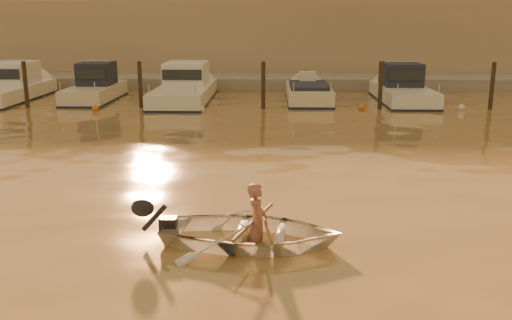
{
  "coord_description": "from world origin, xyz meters",
  "views": [
    {
      "loc": [
        0.16,
        -10.62,
        3.82
      ],
      "look_at": [
        -0.17,
        1.62,
        0.75
      ],
      "focal_mm": 40.0,
      "sensor_mm": 36.0,
      "label": 1
    }
  ],
  "objects_px": {
    "dinghy": "(251,233)",
    "moored_boat_1": "(94,87)",
    "moored_boat_3": "(308,96)",
    "moored_boat_4": "(403,88)",
    "person": "(257,222)",
    "moored_boat_0": "(8,87)",
    "waterfront_building": "(270,40)",
    "moored_boat_2": "(185,87)"
  },
  "relations": [
    {
      "from": "dinghy",
      "to": "moored_boat_1",
      "type": "distance_m",
      "value": 19.14
    },
    {
      "from": "dinghy",
      "to": "moored_boat_1",
      "type": "height_order",
      "value": "moored_boat_1"
    },
    {
      "from": "moored_boat_0",
      "to": "moored_boat_4",
      "type": "bearing_deg",
      "value": 0.0
    },
    {
      "from": "person",
      "to": "moored_boat_2",
      "type": "height_order",
      "value": "moored_boat_2"
    },
    {
      "from": "person",
      "to": "moored_boat_0",
      "type": "bearing_deg",
      "value": 41.54
    },
    {
      "from": "person",
      "to": "moored_boat_4",
      "type": "bearing_deg",
      "value": -13.57
    },
    {
      "from": "moored_boat_3",
      "to": "moored_boat_4",
      "type": "distance_m",
      "value": 4.39
    },
    {
      "from": "moored_boat_4",
      "to": "person",
      "type": "bearing_deg",
      "value": -110.0
    },
    {
      "from": "moored_boat_2",
      "to": "moored_boat_4",
      "type": "relative_size",
      "value": 1.2
    },
    {
      "from": "moored_boat_4",
      "to": "moored_boat_2",
      "type": "bearing_deg",
      "value": 180.0
    },
    {
      "from": "moored_boat_2",
      "to": "moored_boat_0",
      "type": "bearing_deg",
      "value": 180.0
    },
    {
      "from": "moored_boat_0",
      "to": "moored_boat_3",
      "type": "bearing_deg",
      "value": 0.0
    },
    {
      "from": "moored_boat_3",
      "to": "waterfront_building",
      "type": "distance_m",
      "value": 11.37
    },
    {
      "from": "waterfront_building",
      "to": "dinghy",
      "type": "bearing_deg",
      "value": -90.35
    },
    {
      "from": "moored_boat_1",
      "to": "moored_boat_3",
      "type": "xyz_separation_m",
      "value": [
        10.07,
        0.0,
        -0.4
      ]
    },
    {
      "from": "dinghy",
      "to": "person",
      "type": "xyz_separation_m",
      "value": [
        0.1,
        -0.01,
        0.2
      ]
    },
    {
      "from": "moored_boat_0",
      "to": "moored_boat_3",
      "type": "height_order",
      "value": "moored_boat_0"
    },
    {
      "from": "moored_boat_1",
      "to": "moored_boat_3",
      "type": "height_order",
      "value": "moored_boat_1"
    },
    {
      "from": "moored_boat_2",
      "to": "waterfront_building",
      "type": "height_order",
      "value": "waterfront_building"
    },
    {
      "from": "person",
      "to": "moored_boat_2",
      "type": "relative_size",
      "value": 0.18
    },
    {
      "from": "moored_boat_0",
      "to": "moored_boat_4",
      "type": "distance_m",
      "value": 18.55
    },
    {
      "from": "person",
      "to": "waterfront_building",
      "type": "xyz_separation_m",
      "value": [
        0.08,
        28.39,
        2.0
      ]
    },
    {
      "from": "moored_boat_3",
      "to": "moored_boat_4",
      "type": "height_order",
      "value": "moored_boat_4"
    },
    {
      "from": "dinghy",
      "to": "person",
      "type": "bearing_deg",
      "value": -90.0
    },
    {
      "from": "moored_boat_0",
      "to": "waterfront_building",
      "type": "distance_m",
      "value": 16.6
    },
    {
      "from": "dinghy",
      "to": "moored_boat_4",
      "type": "height_order",
      "value": "moored_boat_4"
    },
    {
      "from": "person",
      "to": "moored_boat_2",
      "type": "xyz_separation_m",
      "value": [
        -3.85,
        17.39,
        0.23
      ]
    },
    {
      "from": "moored_boat_0",
      "to": "moored_boat_4",
      "type": "height_order",
      "value": "same"
    },
    {
      "from": "person",
      "to": "dinghy",
      "type": "bearing_deg",
      "value": 90.0
    },
    {
      "from": "person",
      "to": "moored_boat_3",
      "type": "xyz_separation_m",
      "value": [
        1.96,
        17.39,
        -0.17
      ]
    },
    {
      "from": "waterfront_building",
      "to": "moored_boat_0",
      "type": "bearing_deg",
      "value": -138.2
    },
    {
      "from": "moored_boat_0",
      "to": "moored_boat_1",
      "type": "distance_m",
      "value": 4.11
    },
    {
      "from": "dinghy",
      "to": "moored_boat_3",
      "type": "distance_m",
      "value": 17.5
    },
    {
      "from": "dinghy",
      "to": "waterfront_building",
      "type": "xyz_separation_m",
      "value": [
        0.17,
        28.38,
        2.2
      ]
    },
    {
      "from": "person",
      "to": "waterfront_building",
      "type": "bearing_deg",
      "value": 6.28
    },
    {
      "from": "moored_boat_2",
      "to": "waterfront_building",
      "type": "relative_size",
      "value": 0.17
    },
    {
      "from": "moored_boat_0",
      "to": "moored_boat_3",
      "type": "relative_size",
      "value": 1.26
    },
    {
      "from": "person",
      "to": "moored_boat_4",
      "type": "height_order",
      "value": "moored_boat_4"
    },
    {
      "from": "person",
      "to": "moored_boat_1",
      "type": "xyz_separation_m",
      "value": [
        -8.12,
        17.39,
        0.23
      ]
    },
    {
      "from": "moored_boat_0",
      "to": "waterfront_building",
      "type": "bearing_deg",
      "value": 41.8
    },
    {
      "from": "person",
      "to": "moored_boat_0",
      "type": "distance_m",
      "value": 21.26
    },
    {
      "from": "moored_boat_0",
      "to": "person",
      "type": "bearing_deg",
      "value": -54.89
    }
  ]
}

